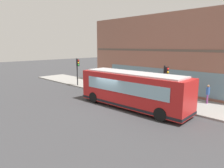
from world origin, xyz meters
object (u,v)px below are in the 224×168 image
fire_hydrant (161,92)px  pedestrian_near_hydrant (120,79)px  traffic_light_down_block (78,67)px  pedestrian_near_building_entrance (208,93)px  newspaper_vending_box (99,84)px  city_bus_nearside (132,90)px  traffic_light_near_corner (165,78)px  pedestrian_walking_along_curb (110,82)px  pedestrian_by_light_pole (106,79)px

fire_hydrant → pedestrian_near_hydrant: size_ratio=0.43×
traffic_light_down_block → pedestrian_near_building_entrance: bearing=-77.9°
newspaper_vending_box → city_bus_nearside: bearing=-112.3°
traffic_light_near_corner → pedestrian_near_building_entrance: size_ratio=2.04×
traffic_light_near_corner → pedestrian_walking_along_curb: traffic_light_near_corner is taller
pedestrian_by_light_pole → pedestrian_near_hydrant: bearing=-51.7°
traffic_light_down_block → newspaper_vending_box: bearing=-68.3°
traffic_light_near_corner → pedestrian_walking_along_curb: (0.57, 7.38, -1.34)m
city_bus_nearside → fire_hydrant: bearing=4.3°
pedestrian_near_hydrant → traffic_light_near_corner: bearing=-110.3°
newspaper_vending_box → pedestrian_by_light_pole: bearing=-29.5°
city_bus_nearside → traffic_light_near_corner: traffic_light_near_corner is taller
city_bus_nearside → traffic_light_near_corner: bearing=-38.4°
fire_hydrant → pedestrian_walking_along_curb: 5.77m
city_bus_nearside → pedestrian_by_light_pole: bearing=61.5°
city_bus_nearside → traffic_light_near_corner: (2.26, -1.79, 1.00)m
city_bus_nearside → pedestrian_near_hydrant: size_ratio=5.92×
pedestrian_walking_along_curb → fire_hydrant: bearing=-65.0°
traffic_light_near_corner → traffic_light_down_block: size_ratio=0.98×
pedestrian_near_building_entrance → newspaper_vending_box: (-2.13, 12.31, -0.52)m
fire_hydrant → pedestrian_near_hydrant: pedestrian_near_hydrant is taller
pedestrian_walking_along_curb → pedestrian_by_light_pole: pedestrian_walking_along_curb is taller
city_bus_nearside → pedestrian_near_building_entrance: (5.44, -4.25, -0.43)m
fire_hydrant → pedestrian_walking_along_curb: size_ratio=0.40×
pedestrian_near_hydrant → pedestrian_by_light_pole: (-1.09, 1.39, 0.02)m
traffic_light_near_corner → newspaper_vending_box: (1.05, 9.85, -1.95)m
newspaper_vending_box → traffic_light_near_corner: bearing=-96.1°
city_bus_nearside → pedestrian_by_light_pole: 8.66m
pedestrian_by_light_pole → newspaper_vending_box: bearing=150.5°
fire_hydrant → pedestrian_near_hydrant: bearing=90.3°
city_bus_nearside → traffic_light_down_block: 11.14m
pedestrian_near_building_entrance → pedestrian_walking_along_curb: bearing=104.9°
traffic_light_down_block → pedestrian_walking_along_curb: (0.64, -5.28, -1.39)m
fire_hydrant → traffic_light_down_block: bearing=106.3°
city_bus_nearside → fire_hydrant: city_bus_nearside is taller
traffic_light_down_block → fire_hydrant: 11.11m
pedestrian_walking_along_curb → newspaper_vending_box: 2.59m
pedestrian_near_hydrant → pedestrian_walking_along_curb: bearing=-165.4°
city_bus_nearside → fire_hydrant: size_ratio=13.68×
pedestrian_near_building_entrance → pedestrian_by_light_pole: (-1.31, 11.85, 0.04)m
traffic_light_down_block → fire_hydrant: traffic_light_down_block is taller
pedestrian_near_hydrant → city_bus_nearside: bearing=-130.0°
fire_hydrant → pedestrian_by_light_pole: size_ratio=0.42×
fire_hydrant → pedestrian_by_light_pole: (-1.13, 7.20, 0.65)m
traffic_light_down_block → pedestrian_near_hydrant: bearing=-57.0°
city_bus_nearside → pedestrian_near_hydrant: city_bus_nearside is taller
pedestrian_near_hydrant → pedestrian_by_light_pole: size_ratio=0.98×
traffic_light_down_block → newspaper_vending_box: 3.62m
traffic_light_down_block → newspaper_vending_box: (1.11, -2.81, -2.00)m
traffic_light_down_block → newspaper_vending_box: size_ratio=3.91×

